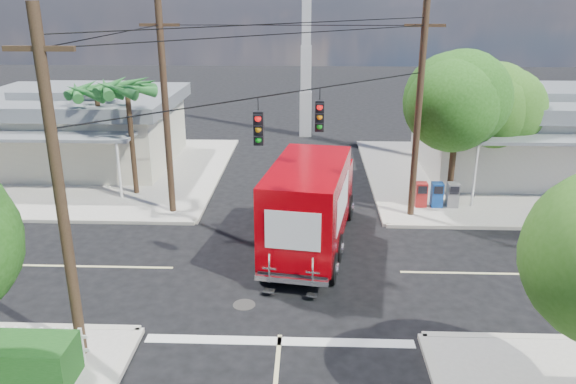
{
  "coord_description": "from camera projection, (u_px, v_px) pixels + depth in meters",
  "views": [
    {
      "loc": [
        0.75,
        -17.64,
        9.11
      ],
      "look_at": [
        0.0,
        2.0,
        2.2
      ],
      "focal_mm": 35.0,
      "sensor_mm": 36.0,
      "label": 1
    }
  ],
  "objects": [
    {
      "name": "sidewalk_nw",
      "position": [
        93.0,
        172.0,
        30.3
      ],
      "size": [
        14.12,
        14.12,
        0.14
      ],
      "color": "#AAA499",
      "rests_on": "ground"
    },
    {
      "name": "utility_poles",
      "position": [
        243.0,
        129.0,
        19.69
      ],
      "size": [
        12.0,
        10.68,
        9.0
      ],
      "color": "#473321",
      "rests_on": "ground"
    },
    {
      "name": "tree_ne_front",
      "position": [
        459.0,
        102.0,
        24.2
      ],
      "size": [
        4.21,
        4.14,
        6.66
      ],
      "color": "#422D1C",
      "rests_on": "sidewalk_ne"
    },
    {
      "name": "road_markings",
      "position": [
        284.0,
        291.0,
        18.28
      ],
      "size": [
        32.0,
        32.0,
        0.01
      ],
      "color": "beige",
      "rests_on": "ground"
    },
    {
      "name": "palm_nw_front",
      "position": [
        127.0,
        90.0,
        25.34
      ],
      "size": [
        3.01,
        3.08,
        5.59
      ],
      "color": "#422D1C",
      "rests_on": "sidewalk_nw"
    },
    {
      "name": "radio_tower",
      "position": [
        306.0,
        51.0,
        36.64
      ],
      "size": [
        0.8,
        0.8,
        17.0
      ],
      "color": "silver",
      "rests_on": "ground"
    },
    {
      "name": "palm_nw_back",
      "position": [
        96.0,
        93.0,
        26.95
      ],
      "size": [
        3.01,
        3.08,
        5.19
      ],
      "color": "#422D1C",
      "rests_on": "sidewalk_nw"
    },
    {
      "name": "sidewalk_ne",
      "position": [
        501.0,
        177.0,
        29.51
      ],
      "size": [
        14.12,
        14.12,
        0.14
      ],
      "color": "#AAA499",
      "rests_on": "ground"
    },
    {
      "name": "ground",
      "position": [
        286.0,
        270.0,
        19.67
      ],
      "size": [
        120.0,
        120.0,
        0.0
      ],
      "primitive_type": "plane",
      "color": "black",
      "rests_on": "ground"
    },
    {
      "name": "tree_ne_back",
      "position": [
        502.0,
        106.0,
        26.37
      ],
      "size": [
        3.77,
        3.66,
        5.82
      ],
      "color": "#422D1C",
      "rests_on": "sidewalk_ne"
    },
    {
      "name": "building_ne",
      "position": [
        530.0,
        131.0,
        29.73
      ],
      "size": [
        11.8,
        10.2,
        4.5
      ],
      "color": "silver",
      "rests_on": "sidewalk_ne"
    },
    {
      "name": "delivery_truck",
      "position": [
        311.0,
        203.0,
        20.93
      ],
      "size": [
        3.65,
        8.28,
        3.47
      ],
      "color": "black",
      "rests_on": "ground"
    },
    {
      "name": "vending_boxes",
      "position": [
        437.0,
        195.0,
        25.05
      ],
      "size": [
        1.9,
        0.5,
        1.1
      ],
      "color": "#A21C1B",
      "rests_on": "sidewalk_ne"
    },
    {
      "name": "building_nw",
      "position": [
        79.0,
        127.0,
        31.12
      ],
      "size": [
        10.8,
        10.2,
        4.3
      ],
      "color": "beige",
      "rests_on": "sidewalk_nw"
    }
  ]
}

